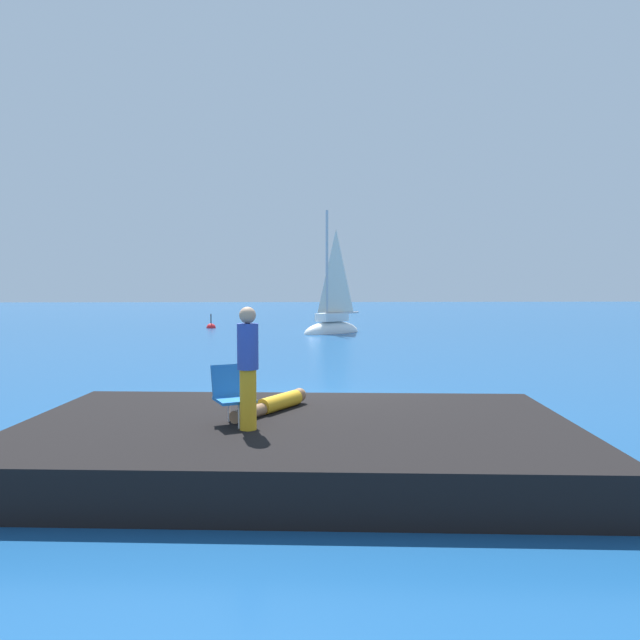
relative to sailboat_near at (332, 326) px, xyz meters
name	(u,v)px	position (x,y,z in m)	size (l,w,h in m)	color
ground_plane	(314,408)	(-1.70, -19.28, -0.38)	(160.00, 160.00, 0.00)	navy
shore_ledge	(297,443)	(-2.09, -23.18, -0.08)	(7.66, 4.50, 0.62)	black
boulder_seaward	(455,425)	(0.78, -20.96, -0.38)	(1.39, 1.11, 0.76)	black
boulder_inland	(400,421)	(-0.13, -20.54, -0.38)	(0.80, 0.64, 0.44)	black
sailboat_near	(332,326)	(0.00, 0.00, 0.00)	(3.70, 3.33, 7.10)	white
person_sunbather	(275,404)	(-2.41, -22.49, 0.35)	(1.10, 1.53, 0.25)	gold
person_standing	(248,364)	(-2.73, -23.61, 1.10)	(0.28, 0.28, 1.62)	gold
beach_chair	(232,392)	(-2.98, -23.26, 0.67)	(0.67, 0.73, 0.80)	blue
marker_buoy	(211,328)	(-6.93, 3.99, -0.38)	(0.56, 0.56, 1.13)	red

